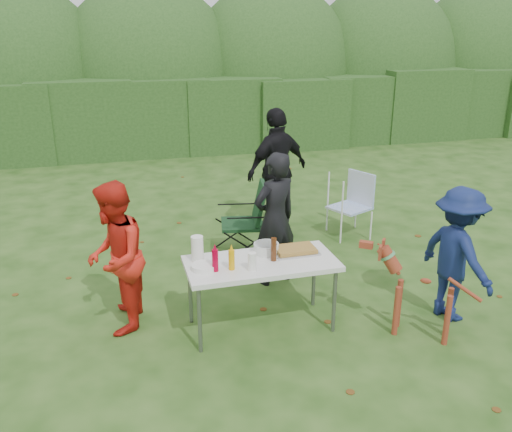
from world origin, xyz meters
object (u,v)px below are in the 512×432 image
object	(u,v)px
person_cook	(275,219)
camping_chair	(242,220)
dog	(424,294)
lawn_chair	(350,205)
beer_bottle	(274,249)
person_red_jacket	(115,258)
folding_table	(261,266)
mustard_bottle	(232,260)
ketchup_bottle	(215,260)
child	(457,255)
paper_towel_roll	(197,249)
person_black_puffy	(277,170)

from	to	relation	value
person_cook	camping_chair	world-z (taller)	person_cook
dog	lawn_chair	bearing A→B (deg)	-61.91
camping_chair	beer_bottle	world-z (taller)	camping_chair
beer_bottle	person_red_jacket	bearing A→B (deg)	165.19
folding_table	mustard_bottle	bearing A→B (deg)	-162.41
folding_table	ketchup_bottle	bearing A→B (deg)	-168.72
child	ketchup_bottle	world-z (taller)	child
paper_towel_roll	ketchup_bottle	bearing A→B (deg)	-65.52
child	camping_chair	size ratio (longest dim) A/B	1.43
person_cook	person_red_jacket	world-z (taller)	person_cook
lawn_chair	mustard_bottle	world-z (taller)	mustard_bottle
child	beer_bottle	world-z (taller)	child
folding_table	child	xyz separation A→B (m)	(1.99, -0.34, 0.03)
folding_table	camping_chair	distance (m)	1.85
person_black_puffy	lawn_chair	size ratio (longest dim) A/B	1.96
child	mustard_bottle	distance (m)	2.33
lawn_chair	paper_towel_roll	xyz separation A→B (m)	(-2.54, -1.92, 0.40)
child	lawn_chair	bearing A→B (deg)	-7.87
lawn_chair	person_black_puffy	bearing A→B (deg)	-54.24
person_black_puffy	dog	size ratio (longest dim) A/B	1.90
folding_table	person_cook	distance (m)	1.06
ketchup_bottle	child	bearing A→B (deg)	-5.56
folding_table	lawn_chair	bearing A→B (deg)	47.30
person_red_jacket	person_black_puffy	world-z (taller)	person_black_puffy
person_cook	folding_table	bearing A→B (deg)	44.81
camping_chair	lawn_chair	world-z (taller)	camping_chair
person_cook	lawn_chair	size ratio (longest dim) A/B	1.72
folding_table	mustard_bottle	world-z (taller)	mustard_bottle
paper_towel_roll	person_red_jacket	bearing A→B (deg)	165.15
person_red_jacket	dog	size ratio (longest dim) A/B	1.61
ketchup_bottle	camping_chair	bearing A→B (deg)	68.86
person_cook	paper_towel_roll	world-z (taller)	person_cook
mustard_bottle	ketchup_bottle	bearing A→B (deg)	177.61
folding_table	lawn_chair	distance (m)	2.86
child	beer_bottle	bearing A→B (deg)	70.93
camping_chair	lawn_chair	distance (m)	1.69
person_cook	mustard_bottle	distance (m)	1.30
person_cook	dog	world-z (taller)	person_cook
person_black_puffy	beer_bottle	xyz separation A→B (m)	(-0.88, -2.65, -0.05)
person_red_jacket	person_cook	bearing A→B (deg)	116.95
beer_bottle	paper_towel_roll	bearing A→B (deg)	165.24
child	paper_towel_roll	size ratio (longest dim) A/B	5.52
person_red_jacket	ketchup_bottle	distance (m)	1.03
lawn_chair	beer_bottle	xyz separation A→B (m)	(-1.81, -2.11, 0.39)
camping_chair	mustard_bottle	bearing A→B (deg)	83.80
folding_table	person_black_puffy	xyz separation A→B (m)	(1.00, 2.63, 0.23)
person_red_jacket	person_black_puffy	distance (m)	3.28
person_cook	paper_towel_roll	bearing A→B (deg)	16.27
person_cook	dog	distance (m)	1.89
folding_table	paper_towel_roll	distance (m)	0.66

